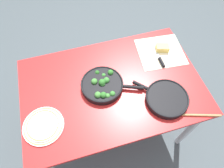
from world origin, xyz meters
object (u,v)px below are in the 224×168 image
Objects in this scene: skillet_eggs at (167,98)px; dinner_plate_stack at (43,126)px; wooden_spoon at (187,115)px; cheese_block at (162,48)px; grater_knife at (158,56)px; skillet_broccoli at (103,85)px.

dinner_plate_stack is (-0.80, 0.05, -0.01)m from skillet_eggs.
wooden_spoon is at bearing 167.54° from skillet_eggs.
wooden_spoon is 0.55m from cheese_block.
cheese_block is (0.07, 0.55, 0.01)m from wooden_spoon.
cheese_block reaches higher than grater_knife.
skillet_eggs is 3.04× the size of cheese_block.
cheese_block is 0.43× the size of dinner_plate_stack.
cheese_block is at bearing 42.21° from skillet_broccoli.
wooden_spoon is 3.13× the size of cheese_block.
grater_knife is 0.08m from cheese_block.
skillet_eggs is 0.80m from dinner_plate_stack.
wooden_spoon is 0.49m from grater_knife.
cheese_block reaches higher than dinner_plate_stack.
grater_knife is at bearing -134.81° from cheese_block.
wooden_spoon is (0.46, -0.35, -0.02)m from skillet_broccoli.
skillet_broccoli is 0.58m from wooden_spoon.
grater_knife is (0.01, 0.49, 0.00)m from wooden_spoon.
skillet_broccoli is at bearing 21.75° from dinner_plate_stack.
skillet_eggs reaches higher than grater_knife.
cheese_block is (0.06, 0.06, 0.01)m from grater_knife.
dinner_plate_stack is at bearing -136.45° from skillet_broccoli.
dinner_plate_stack is at bearing 109.13° from grater_knife.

